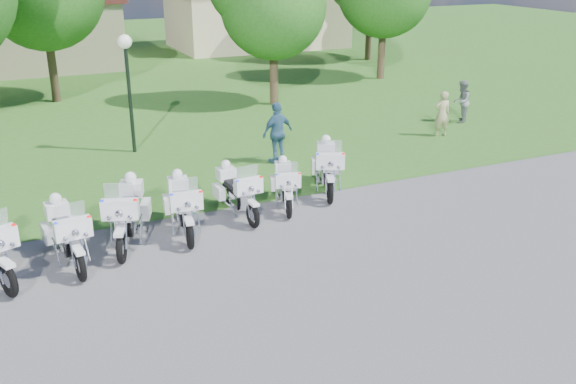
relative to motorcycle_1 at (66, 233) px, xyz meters
name	(u,v)px	position (x,y,z in m)	size (l,w,h in m)	color
ground	(295,251)	(4.69, -1.57, -0.68)	(100.00, 100.00, 0.00)	#525257
grass_lawn	(101,64)	(4.69, 25.43, -0.68)	(100.00, 48.00, 0.01)	#336A21
motorcycle_1	(66,233)	(0.00, 0.00, 0.00)	(0.96, 2.43, 1.63)	black
motorcycle_2	(127,212)	(1.40, 0.48, 0.04)	(1.39, 2.49, 1.74)	black
motorcycle_3	(183,205)	(2.71, 0.54, -0.01)	(0.99, 2.40, 1.62)	black
motorcycle_4	(237,191)	(4.24, 0.98, -0.04)	(0.81, 2.27, 1.52)	black
motorcycle_5	(285,184)	(5.61, 1.04, -0.09)	(1.11, 2.05, 1.42)	black
motorcycle_6	(328,166)	(7.15, 1.61, 0.02)	(1.44, 2.35, 1.68)	black
lamp_post	(127,64)	(2.94, 7.42, 2.25)	(0.44, 0.44, 3.85)	black
building_east	(256,15)	(15.69, 28.43, 1.38)	(11.44, 7.28, 4.10)	#C0B38B
bystander_a	(442,114)	(13.43, 4.79, 0.14)	(0.60, 0.39, 1.64)	tan
bystander_b	(462,102)	(15.32, 6.08, 0.14)	(0.80, 0.62, 1.64)	slate
bystander_c	(278,133)	(6.86, 4.44, 0.29)	(1.14, 0.47, 1.94)	#376384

